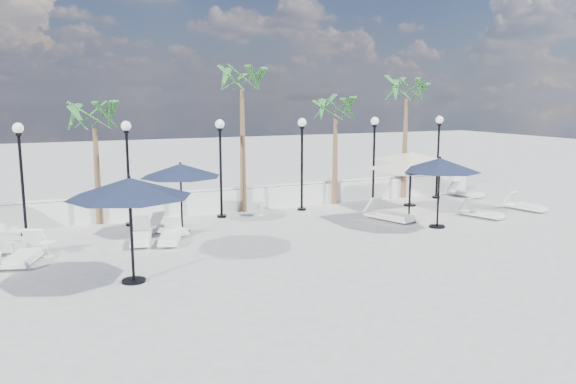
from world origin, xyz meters
name	(u,v)px	position (x,y,z in m)	size (l,w,h in m)	color
ground	(289,260)	(0.00, 0.00, 0.00)	(100.00, 100.00, 0.00)	gray
balustrade	(214,201)	(0.00, 7.50, 0.47)	(26.00, 0.30, 1.01)	silver
lamppost_1	(21,163)	(-7.00, 6.50, 2.49)	(0.36, 0.36, 3.84)	black
lamppost_2	(128,158)	(-3.50, 6.50, 2.49)	(0.36, 0.36, 3.84)	black
lamppost_3	(220,154)	(0.00, 6.50, 2.49)	(0.36, 0.36, 3.84)	black
lamppost_4	(302,151)	(3.50, 6.50, 2.49)	(0.36, 0.36, 3.84)	black
lamppost_5	(374,148)	(7.00, 6.50, 2.49)	(0.36, 0.36, 3.84)	black
lamppost_6	(438,145)	(10.50, 6.50, 2.49)	(0.36, 0.36, 3.84)	black
palm_1	(94,123)	(-4.50, 7.30, 3.75)	(2.60, 2.60, 4.70)	brown
palm_2	(242,86)	(1.20, 7.30, 5.12)	(2.60, 2.60, 6.10)	brown
palm_3	(336,114)	(5.50, 7.30, 3.95)	(2.60, 2.60, 4.90)	brown
palm_4	(407,96)	(9.20, 7.30, 4.73)	(2.60, 2.60, 5.70)	brown
lounger_1	(170,236)	(-2.71, 3.42, 0.23)	(1.15, 1.92, 0.69)	silver
lounger_2	(168,228)	(-2.54, 4.58, 0.22)	(1.19, 1.79, 0.64)	silver
lounger_3	(26,254)	(-6.95, 2.89, 0.25)	(1.25, 2.08, 0.74)	silver
lounger_4	(141,236)	(-3.59, 3.74, 0.23)	(0.99, 1.95, 0.70)	silver
lounger_5	(389,215)	(5.63, 3.25, 0.25)	(1.24, 2.10, 0.75)	silver
lounger_6	(481,212)	(9.30, 2.27, 0.22)	(1.06, 1.82, 0.65)	silver
lounger_7	(465,192)	(12.00, 6.22, 0.22)	(0.91, 1.84, 0.66)	silver
lounger_8	(525,205)	(12.00, 2.63, 0.22)	(0.90, 1.83, 0.66)	silver
side_table_0	(48,248)	(-6.37, 3.27, 0.28)	(0.47, 0.47, 0.46)	silver
side_table_1	(12,247)	(-7.33, 3.80, 0.28)	(0.48, 0.48, 0.47)	silver
side_table_2	(258,208)	(1.42, 6.20, 0.32)	(0.54, 0.54, 0.53)	silver
parasol_navy_left	(129,188)	(-4.43, -0.13, 2.43)	(3.13, 3.13, 2.76)	black
parasol_navy_mid	(180,171)	(-2.03, 4.60, 2.18)	(2.77, 2.77, 2.49)	black
parasol_navy_right	(440,165)	(6.64, 1.64, 2.28)	(2.90, 2.90, 2.60)	black
parasol_cream_sq_a	(411,161)	(6.28, 2.86, 2.32)	(5.11, 5.11, 2.51)	black
parasol_cream_sq_b	(412,153)	(8.24, 5.47, 2.33)	(5.03, 5.03, 2.52)	black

